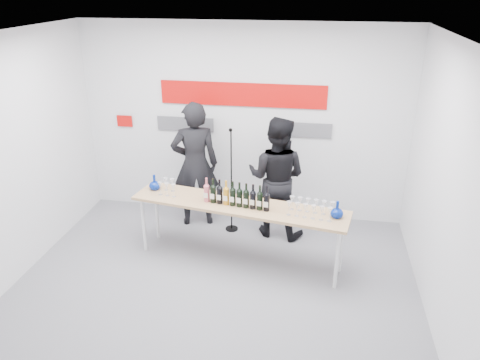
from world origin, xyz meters
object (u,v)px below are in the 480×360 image
object	(u,v)px
tasting_table	(239,209)
presenter_right	(276,178)
mic_stand	(231,200)
presenter_left	(195,165)

from	to	relation	value
tasting_table	presenter_right	size ratio (longest dim) A/B	1.61
presenter_right	mic_stand	world-z (taller)	presenter_right
presenter_left	mic_stand	world-z (taller)	presenter_left
tasting_table	presenter_left	bearing A→B (deg)	140.15
presenter_right	mic_stand	size ratio (longest dim) A/B	1.11
tasting_table	presenter_right	distance (m)	0.95
presenter_right	presenter_left	bearing A→B (deg)	6.10
tasting_table	presenter_left	distance (m)	1.30
presenter_left	presenter_right	world-z (taller)	presenter_left
tasting_table	presenter_right	xyz separation A→B (m)	(0.40, 0.85, 0.11)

